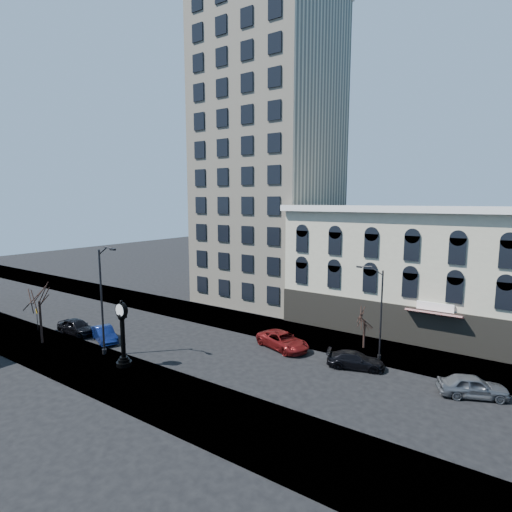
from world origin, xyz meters
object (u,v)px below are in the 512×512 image
Objects in this scene: street_clock at (123,336)px; street_lamp_near at (105,272)px; warning_sign at (37,314)px; car_near_b at (104,334)px; car_near_a at (77,327)px.

street_lamp_near is (-2.70, 0.59, 4.71)m from street_clock.
street_clock is at bearing -10.14° from street_lamp_near.
street_clock is at bearing 14.54° from warning_sign.
warning_sign is 8.17m from car_near_b.
warning_sign is at bearing 178.77° from street_clock.
car_near_a is (-7.59, 1.81, -6.46)m from street_lamp_near.
street_clock reaches higher than car_near_a.
street_clock is 7.11m from car_near_b.
street_lamp_near reaches higher than warning_sign.
car_near_b is (-6.33, 2.69, -1.81)m from street_clock.
street_clock reaches higher than warning_sign.
warning_sign reaches higher than car_near_b.
warning_sign is at bearing 125.66° from car_near_b.
car_near_a is 1.06× the size of car_near_b.
street_lamp_near reaches higher than car_near_a.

